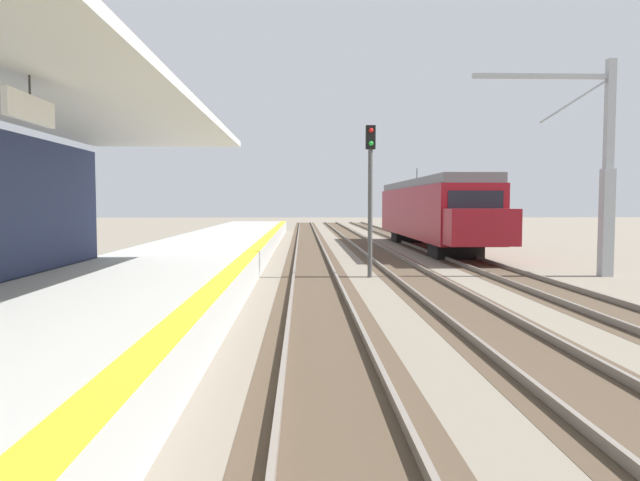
# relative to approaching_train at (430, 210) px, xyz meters

# --- Properties ---
(station_platform) EXTENTS (5.00, 80.00, 0.91)m
(station_platform) POSITION_rel_approaching_train_xyz_m (-11.20, -17.89, -1.73)
(station_platform) COLOR #A8A8A3
(station_platform) RESTS_ON ground
(track_pair_nearest_platform) EXTENTS (2.34, 120.00, 0.16)m
(track_pair_nearest_platform) POSITION_rel_approaching_train_xyz_m (-6.80, -13.89, -2.13)
(track_pair_nearest_platform) COLOR #4C3D2D
(track_pair_nearest_platform) RESTS_ON ground
(track_pair_middle) EXTENTS (2.34, 120.00, 0.16)m
(track_pair_middle) POSITION_rel_approaching_train_xyz_m (-3.40, -13.89, -2.13)
(track_pair_middle) COLOR #4C3D2D
(track_pair_middle) RESTS_ON ground
(track_pair_far_side) EXTENTS (2.34, 120.00, 0.16)m
(track_pair_far_side) POSITION_rel_approaching_train_xyz_m (-0.00, -13.89, -2.13)
(track_pair_far_side) COLOR #4C3D2D
(track_pair_far_side) RESTS_ON ground
(approaching_train) EXTENTS (2.93, 19.60, 4.76)m
(approaching_train) POSITION_rel_approaching_train_xyz_m (0.00, 0.00, 0.00)
(approaching_train) COLOR maroon
(approaching_train) RESTS_ON ground
(rail_signal_post) EXTENTS (0.32, 0.34, 5.20)m
(rail_signal_post) POSITION_rel_approaching_train_xyz_m (-4.90, -12.84, 1.02)
(rail_signal_post) COLOR #4C4C4C
(rail_signal_post) RESTS_ON ground
(catenary_pylon_far_side) EXTENTS (5.00, 0.40, 7.50)m
(catenary_pylon_far_side) POSITION_rel_approaching_train_xyz_m (3.08, -12.79, 1.43)
(catenary_pylon_far_side) COLOR #9EA3A8
(catenary_pylon_far_side) RESTS_ON ground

